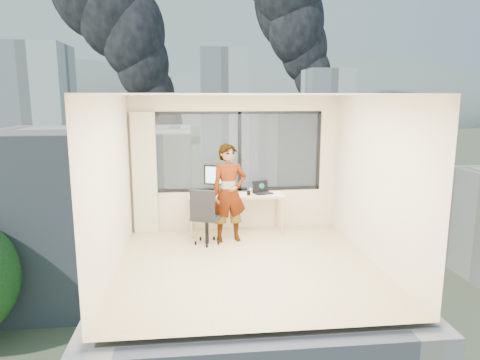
{
  "coord_description": "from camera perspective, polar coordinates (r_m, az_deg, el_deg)",
  "views": [
    {
      "loc": [
        -0.79,
        -6.33,
        2.56
      ],
      "look_at": [
        0.0,
        1.0,
        1.15
      ],
      "focal_mm": 32.42,
      "sensor_mm": 36.0,
      "label": 1
    }
  ],
  "objects": [
    {
      "name": "near_bldg_b",
      "position": [
        46.93,
        9.77,
        0.13
      ],
      "size": [
        14.0,
        13.0,
        16.0
      ],
      "primitive_type": "cube",
      "color": "silver",
      "rests_on": "exterior_ground"
    },
    {
      "name": "person",
      "position": [
        7.73,
        -1.46,
        -1.72
      ],
      "size": [
        0.7,
        0.52,
        1.76
      ],
      "primitive_type": "imported",
      "rotation": [
        0.0,
        0.0,
        0.17
      ],
      "color": "#2D2D33",
      "rests_on": "floor"
    },
    {
      "name": "smoke_plume_b",
      "position": [
        186.56,
        11.9,
        18.1
      ],
      "size": [
        30.0,
        18.0,
        70.0
      ],
      "primitive_type": null,
      "color": "black",
      "rests_on": "exterior_ground"
    },
    {
      "name": "cellphone",
      "position": [
        8.1,
        -0.49,
        -2.05
      ],
      "size": [
        0.12,
        0.08,
        0.01
      ],
      "primitive_type": "cube",
      "rotation": [
        0.0,
        0.0,
        0.24
      ],
      "color": "black",
      "rests_on": "desk"
    },
    {
      "name": "hill_a",
      "position": [
        347.82,
        -26.4,
        6.95
      ],
      "size": [
        288.0,
        216.0,
        90.0
      ],
      "primitive_type": "ellipsoid",
      "color": "slate",
      "rests_on": "exterior_ground"
    },
    {
      "name": "chair",
      "position": [
        7.67,
        -4.41,
        -4.65
      ],
      "size": [
        0.68,
        0.68,
        1.04
      ],
      "primitive_type": null,
      "rotation": [
        0.0,
        0.0,
        -0.37
      ],
      "color": "black",
      "rests_on": "floor"
    },
    {
      "name": "far_tower_b",
      "position": [
        126.65,
        -2.2,
        10.08
      ],
      "size": [
        13.0,
        13.0,
        30.0
      ],
      "primitive_type": "cube",
      "color": "silver",
      "rests_on": "exterior_ground"
    },
    {
      "name": "ceiling",
      "position": [
        6.38,
        0.98,
        11.19
      ],
      "size": [
        4.0,
        4.0,
        0.01
      ],
      "primitive_type": "cube",
      "color": "white",
      "rests_on": "ground"
    },
    {
      "name": "far_tower_c",
      "position": [
        153.37,
        11.37,
        9.26
      ],
      "size": [
        15.0,
        15.0,
        26.0
      ],
      "primitive_type": "cube",
      "color": "silver",
      "rests_on": "exterior_ground"
    },
    {
      "name": "wall_right",
      "position": [
        7.03,
        17.33,
        0.01
      ],
      "size": [
        0.01,
        4.0,
        2.6
      ],
      "primitive_type": "cube",
      "color": "beige",
      "rests_on": "ground"
    },
    {
      "name": "exterior_ground",
      "position": [
        127.42,
        -5.75,
        3.27
      ],
      "size": [
        400.0,
        400.0,
        0.04
      ],
      "primitive_type": "cube",
      "color": "#515B3D",
      "rests_on": "ground"
    },
    {
      "name": "desk",
      "position": [
        8.32,
        -0.49,
        -4.4
      ],
      "size": [
        1.8,
        0.6,
        0.75
      ],
      "primitive_type": "cube",
      "color": "tan",
      "rests_on": "floor"
    },
    {
      "name": "monitor",
      "position": [
        8.27,
        -2.88,
        0.11
      ],
      "size": [
        0.56,
        0.3,
        0.55
      ],
      "primitive_type": null,
      "rotation": [
        0.0,
        0.0,
        -0.35
      ],
      "color": "black",
      "rests_on": "desk"
    },
    {
      "name": "handbag",
      "position": [
        8.42,
        2.39,
        -0.88
      ],
      "size": [
        0.3,
        0.21,
        0.21
      ],
      "primitive_type": "ellipsoid",
      "rotation": [
        0.0,
        0.0,
        0.28
      ],
      "color": "#0C4B3F",
      "rests_on": "desk"
    },
    {
      "name": "wall_front",
      "position": [
        4.58,
        4.04,
        -5.15
      ],
      "size": [
        4.0,
        0.01,
        2.6
      ],
      "primitive_type": "cube",
      "color": "beige",
      "rests_on": "ground"
    },
    {
      "name": "tree_b",
      "position": [
        27.58,
        4.65,
        -15.17
      ],
      "size": [
        7.6,
        7.6,
        9.0
      ],
      "primitive_type": null,
      "color": "#244E1A",
      "rests_on": "exterior_ground"
    },
    {
      "name": "far_tower_d",
      "position": [
        167.26,
        -27.14,
        7.72
      ],
      "size": [
        16.0,
        14.0,
        22.0
      ],
      "primitive_type": "cube",
      "color": "silver",
      "rests_on": "exterior_ground"
    },
    {
      "name": "game_console",
      "position": [
        8.51,
        2.06,
        -1.24
      ],
      "size": [
        0.32,
        0.29,
        0.07
      ],
      "primitive_type": "cube",
      "rotation": [
        0.0,
        0.0,
        0.21
      ],
      "color": "white",
      "rests_on": "desk"
    },
    {
      "name": "window_wall",
      "position": [
        8.44,
        -0.39,
        3.77
      ],
      "size": [
        3.3,
        0.16,
        1.55
      ],
      "primitive_type": null,
      "color": "black",
      "rests_on": "ground"
    },
    {
      "name": "tree_c",
      "position": [
        52.91,
        19.56,
        -2.46
      ],
      "size": [
        8.4,
        8.4,
        10.0
      ],
      "primitive_type": null,
      "color": "#244E1A",
      "rests_on": "exterior_ground"
    },
    {
      "name": "far_tower_a",
      "position": [
        106.98,
        -25.09,
        8.42
      ],
      "size": [
        14.0,
        14.0,
        28.0
      ],
      "primitive_type": "cube",
      "color": "silver",
      "rests_on": "exterior_ground"
    },
    {
      "name": "hill_b",
      "position": [
        341.94,
        11.1,
        7.82
      ],
      "size": [
        300.0,
        220.0,
        96.0
      ],
      "primitive_type": "ellipsoid",
      "color": "slate",
      "rests_on": "exterior_ground"
    },
    {
      "name": "curtain",
      "position": [
        8.38,
        -12.43,
        0.88
      ],
      "size": [
        0.45,
        0.14,
        2.3
      ],
      "primitive_type": "cube",
      "color": "beige",
      "rests_on": "floor"
    },
    {
      "name": "laptop",
      "position": [
        8.28,
        3.06,
        -1.06
      ],
      "size": [
        0.43,
        0.45,
        0.22
      ],
      "primitive_type": null,
      "rotation": [
        0.0,
        0.0,
        0.36
      ],
      "color": "black",
      "rests_on": "desk"
    },
    {
      "name": "near_bldg_a",
      "position": [
        38.46,
        -18.32,
        -4.16
      ],
      "size": [
        16.0,
        12.0,
        14.0
      ],
      "primitive_type": "cube",
      "color": "#F1E5CA",
      "rests_on": "exterior_ground"
    },
    {
      "name": "wall_left",
      "position": [
        6.57,
        -16.64,
        -0.69
      ],
      "size": [
        0.01,
        4.0,
        2.6
      ],
      "primitive_type": "cube",
      "color": "beige",
      "rests_on": "ground"
    },
    {
      "name": "pen_cup",
      "position": [
        8.15,
        1.14,
        -1.68
      ],
      "size": [
        0.08,
        0.08,
        0.09
      ],
      "primitive_type": "cylinder",
      "rotation": [
        0.0,
        0.0,
        -0.08
      ],
      "color": "black",
      "rests_on": "desk"
    },
    {
      "name": "floor",
      "position": [
        6.88,
        0.91,
        -11.03
      ],
      "size": [
        4.0,
        4.0,
        0.01
      ],
      "primitive_type": "cube",
      "color": "beige",
      "rests_on": "ground"
    }
  ]
}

